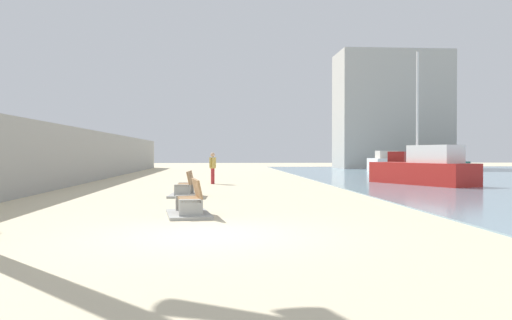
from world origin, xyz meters
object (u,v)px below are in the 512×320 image
person_walking (213,166)px  boat_outer (404,167)px  bench_far (185,190)px  boat_mid_bay (385,163)px  bench_near (190,207)px  boat_far_left (424,169)px  boat_far_right (441,164)px

person_walking → boat_outer: bearing=27.8°
boat_outer → person_walking: bearing=-152.2°
bench_far → boat_mid_bay: size_ratio=0.49×
person_walking → bench_near: bearing=-91.8°
boat_outer → boat_far_left: bearing=-103.5°
boat_mid_bay → boat_far_left: bearing=-101.7°
person_walking → boat_outer: 14.82m
boat_far_left → boat_far_right: boat_far_left is taller
boat_far_left → boat_mid_bay: (3.78, 18.24, -0.06)m
bench_near → bench_far: same height
boat_far_left → boat_far_right: size_ratio=0.99×
bench_far → boat_mid_bay: (15.75, 24.44, 0.53)m
bench_near → boat_far_right: bearing=57.7°
bench_near → boat_far_left: bearing=47.7°
boat_outer → boat_far_left: size_ratio=1.03×
boat_outer → boat_far_right: bearing=57.9°
bench_near → boat_mid_bay: (15.23, 30.82, 0.53)m
bench_near → boat_far_left: (11.45, 12.57, 0.59)m
boat_outer → boat_far_left: 9.05m
person_walking → boat_far_right: boat_far_right is taller
bench_near → person_walking: person_walking is taller
bench_near → boat_far_right: (22.04, 34.86, 0.44)m
person_walking → boat_mid_bay: bearing=47.9°
person_walking → boat_mid_bay: size_ratio=0.39×
boat_mid_bay → person_walking: bearing=-132.1°
boat_far_left → person_walking: bearing=170.3°
bench_near → boat_outer: boat_outer is taller
bench_far → boat_outer: boat_outer is taller
boat_mid_bay → boat_outer: bearing=-100.0°
person_walking → boat_mid_bay: (14.77, 16.36, -0.23)m
bench_near → boat_far_left: size_ratio=0.32×
boat_outer → boat_far_right: size_ratio=1.02×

